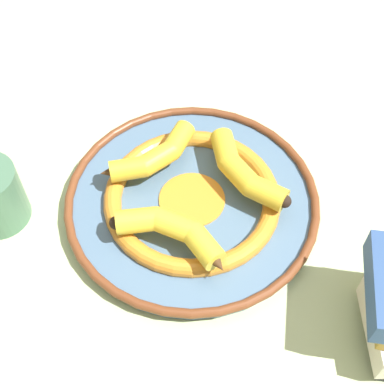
{
  "coord_description": "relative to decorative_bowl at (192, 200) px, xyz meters",
  "views": [
    {
      "loc": [
        -0.2,
        -0.46,
        0.69
      ],
      "look_at": [
        -0.02,
        -0.01,
        0.04
      ],
      "focal_mm": 50.0,
      "sensor_mm": 36.0,
      "label": 1
    }
  ],
  "objects": [
    {
      "name": "banana_c",
      "position": [
        -0.03,
        0.08,
        0.04
      ],
      "size": [
        0.17,
        0.08,
        0.03
      ],
      "rotation": [
        0.0,
        0.0,
        0.29
      ],
      "color": "gold",
      "rests_on": "decorative_bowl"
    },
    {
      "name": "ground_plane",
      "position": [
        0.02,
        0.01,
        -0.02
      ],
      "size": [
        2.8,
        2.8,
        0.0
      ],
      "primitive_type": "plane",
      "color": "#B2C693"
    },
    {
      "name": "banana_a",
      "position": [
        0.08,
        -0.0,
        0.04
      ],
      "size": [
        0.08,
        0.18,
        0.04
      ],
      "rotation": [
        0.0,
        0.0,
        4.92
      ],
      "color": "gold",
      "rests_on": "decorative_bowl"
    },
    {
      "name": "decorative_bowl",
      "position": [
        0.0,
        0.0,
        0.0
      ],
      "size": [
        0.39,
        0.39,
        0.04
      ],
      "color": "slate",
      "rests_on": "ground_plane"
    },
    {
      "name": "banana_b",
      "position": [
        -0.05,
        -0.06,
        0.04
      ],
      "size": [
        0.13,
        0.15,
        0.04
      ],
      "rotation": [
        0.0,
        0.0,
        2.33
      ],
      "color": "yellow",
      "rests_on": "decorative_bowl"
    }
  ]
}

